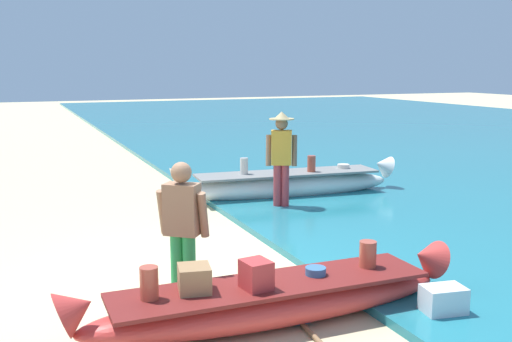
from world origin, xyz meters
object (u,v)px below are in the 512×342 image
object	(u,v)px
boat_red_foreground	(271,299)
paddle	(317,340)
cooler_box	(443,304)
person_vendor_hatted	(281,154)
boat_white_midground	(287,184)
person_tourist_customer	(182,227)

from	to	relation	value
boat_red_foreground	paddle	world-z (taller)	boat_red_foreground
boat_red_foreground	cooler_box	bearing A→B (deg)	-20.80
boat_red_foreground	person_vendor_hatted	xyz separation A→B (m)	(2.12, 4.27, 0.78)
boat_white_midground	cooler_box	size ratio (longest dim) A/B	10.95
boat_white_midground	person_tourist_customer	bearing A→B (deg)	-127.37
person_vendor_hatted	person_tourist_customer	world-z (taller)	person_vendor_hatted
boat_white_midground	cooler_box	distance (m)	5.84
boat_red_foreground	paddle	xyz separation A→B (m)	(0.23, -0.56, -0.23)
person_vendor_hatted	cooler_box	world-z (taller)	person_vendor_hatted
person_tourist_customer	paddle	bearing A→B (deg)	-55.14
boat_white_midground	person_tourist_customer	size ratio (longest dim) A/B	2.90
person_tourist_customer	boat_red_foreground	bearing A→B (deg)	-47.98
cooler_box	paddle	size ratio (longest dim) A/B	0.27
person_vendor_hatted	paddle	size ratio (longest dim) A/B	1.15
paddle	person_vendor_hatted	bearing A→B (deg)	68.69
boat_white_midground	person_tourist_customer	distance (m)	5.53
boat_red_foreground	person_tourist_customer	xyz separation A→B (m)	(-0.69, 0.76, 0.64)
person_tourist_customer	cooler_box	bearing A→B (deg)	-30.75
boat_red_foreground	paddle	distance (m)	0.65
person_vendor_hatted	boat_red_foreground	bearing A→B (deg)	-116.36
boat_red_foreground	cooler_box	xyz separation A→B (m)	(1.64, -0.62, -0.07)
boat_white_midground	cooler_box	bearing A→B (deg)	-99.92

